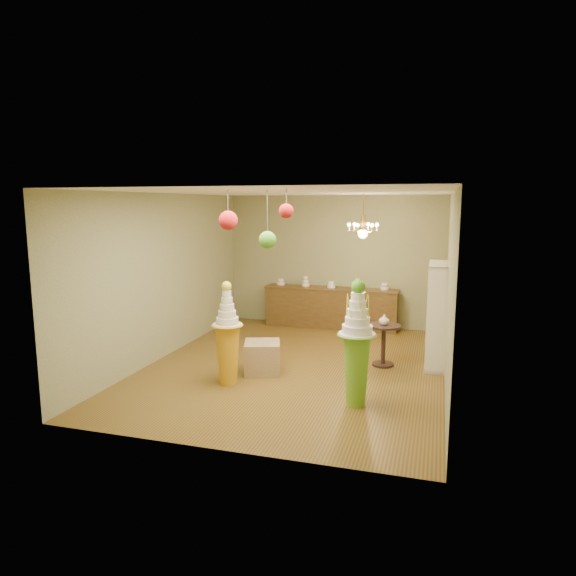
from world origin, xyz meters
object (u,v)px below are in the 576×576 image
(round_table, at_px, (384,339))
(pedestal_green, at_px, (357,354))
(sideboard, at_px, (331,307))
(pedestal_orange, at_px, (228,345))

(round_table, bearing_deg, pedestal_green, -95.28)
(pedestal_green, bearing_deg, round_table, 84.72)
(sideboard, relative_size, round_table, 4.14)
(pedestal_green, xyz_separation_m, sideboard, (-1.28, 4.43, -0.27))
(pedestal_orange, height_order, sideboard, pedestal_orange)
(pedestal_green, distance_m, round_table, 1.94)
(pedestal_orange, bearing_deg, round_table, 35.81)
(pedestal_green, distance_m, pedestal_orange, 2.10)
(round_table, bearing_deg, sideboard, 120.18)
(pedestal_green, bearing_deg, sideboard, 106.17)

